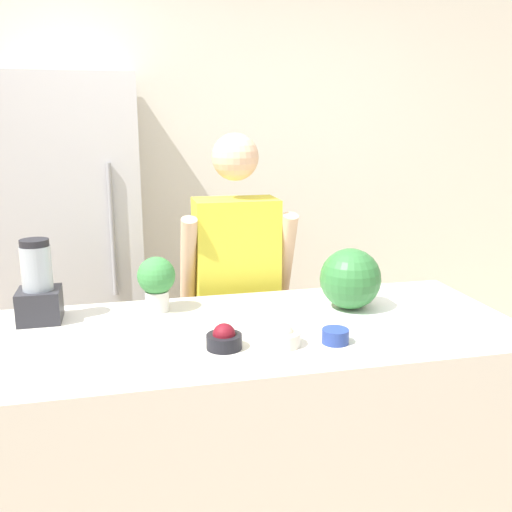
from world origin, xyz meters
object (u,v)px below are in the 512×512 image
Objects in this scene: bowl_cherries at (224,339)px; potted_plant at (156,280)px; watermelon at (350,279)px; bowl_cream at (281,336)px; refrigerator at (74,253)px; blender at (38,288)px; person at (236,303)px; bowl_small_blue at (335,336)px.

bowl_cherries is 0.54× the size of potted_plant.
potted_plant is at bearing 166.28° from watermelon.
bowl_cherries is 0.47m from potted_plant.
potted_plant is (-0.37, 0.44, 0.09)m from bowl_cream.
bowl_cherries is (-0.53, -0.25, -0.10)m from watermelon.
refrigerator is 14.65× the size of bowl_cream.
blender is at bearing -177.55° from potted_plant.
bowl_small_blue is at bearing -77.94° from person.
blender is at bearing 152.04° from bowl_cream.
refrigerator is 1.14m from potted_plant.
blender is (-0.97, 0.44, 0.10)m from bowl_small_blue.
bowl_small_blue is (0.18, -0.02, -0.01)m from bowl_cream.
bowl_cream is at bearing -5.06° from bowl_cherries.
watermelon is at bearing 25.02° from bowl_cherries.
potted_plant is at bearing 2.45° from blender.
bowl_small_blue is at bearing -6.26° from bowl_cherries.
person is 0.80m from bowl_cherries.
refrigerator is 8.74× the size of potted_plant.
bowl_small_blue is (0.36, -0.04, -0.01)m from bowl_cherries.
blender reaches higher than bowl_small_blue.
person is 13.76× the size of bowl_cherries.
watermelon is 1.83× the size of bowl_cream.
refrigerator is at bearing 110.96° from bowl_cherries.
refrigerator reaches higher than watermelon.
bowl_small_blue is (-0.17, -0.29, -0.11)m from watermelon.
person is at bearing 75.89° from bowl_cherries.
bowl_cherries reaches higher than bowl_small_blue.
watermelon is (1.10, -1.24, 0.12)m from refrigerator.
watermelon is 2.01× the size of bowl_cherries.
bowl_cherries and bowl_cream have the same top height.
potted_plant reaches higher than bowl_cream.
blender reaches higher than watermelon.
blender reaches higher than potted_plant.
bowl_cherries is 1.29× the size of bowl_small_blue.
blender is 1.43× the size of potted_plant.
blender is (-1.14, 0.16, -0.00)m from watermelon.
bowl_cherries is at bearing -66.40° from potted_plant.
refrigerator is at bearing 121.42° from bowl_small_blue.
bowl_cherries is 0.19m from bowl_cream.
watermelon reaches higher than potted_plant.
person reaches higher than bowl_cherries.
bowl_small_blue is (0.94, -1.53, 0.02)m from refrigerator.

